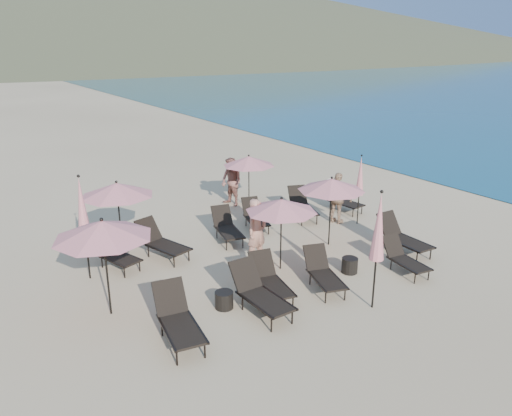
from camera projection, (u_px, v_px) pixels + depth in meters
ground at (336, 284)px, 12.77m from camera, size 800.00×800.00×0.00m
volcanic_headland at (72, 1)px, 281.20m from camera, size 690.00×690.00×55.00m
lounger_0 at (178, 319)px, 10.27m from camera, size 0.95×1.88×1.04m
lounger_1 at (259, 292)px, 11.34m from camera, size 0.74×1.83×1.04m
lounger_2 at (270, 279)px, 12.07m from camera, size 0.93×1.71×0.93m
lounger_3 at (323, 272)px, 12.45m from camera, size 1.06×1.70×0.92m
lounger_4 at (404, 258)px, 13.35m from camera, size 0.75×1.54×0.85m
lounger_5 at (402, 236)px, 14.59m from camera, size 0.74×1.80×1.02m
lounger_6 at (114, 253)px, 13.59m from camera, size 1.07×1.70×0.91m
lounger_7 at (161, 241)px, 14.25m from camera, size 1.16×1.88×1.01m
lounger_8 at (227, 227)px, 15.44m from camera, size 0.96×1.73×0.94m
lounger_9 at (255, 216)px, 16.48m from camera, size 1.00×1.64×0.89m
lounger_10 at (302, 205)px, 17.43m from camera, size 1.19×1.82×0.98m
lounger_11 at (340, 197)px, 18.20m from camera, size 0.80×1.70×1.02m
umbrella_open_0 at (102, 229)px, 10.74m from camera, size 2.17×2.17×2.33m
umbrella_open_1 at (281, 205)px, 13.05m from camera, size 1.91×1.91×2.06m
umbrella_open_2 at (332, 185)px, 14.64m from camera, size 2.00×2.00×2.15m
umbrella_open_3 at (117, 189)px, 13.94m from camera, size 2.07×2.07×2.23m
umbrella_open_4 at (249, 161)px, 17.95m from camera, size 1.89×1.89×2.03m
umbrella_closed_0 at (379, 228)px, 11.03m from camera, size 0.34×0.34×2.87m
umbrella_closed_1 at (360, 176)px, 16.45m from camera, size 0.28×0.28×2.40m
umbrella_closed_2 at (82, 208)px, 12.46m from camera, size 0.33×0.33×2.81m
side_table_0 at (224, 300)px, 11.58m from camera, size 0.44×0.44×0.41m
side_table_1 at (350, 265)px, 13.35m from camera, size 0.43×0.43×0.42m
beachgoer_a at (257, 231)px, 13.77m from camera, size 0.75×0.58×1.84m
beachgoer_b at (231, 182)px, 18.60m from camera, size 0.87×1.01×1.81m
beachgoer_c at (338, 198)px, 16.78m from camera, size 0.75×1.11×1.76m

